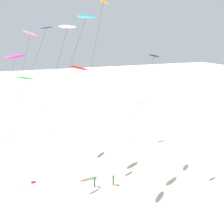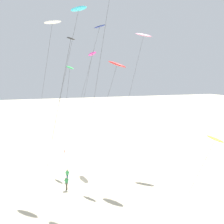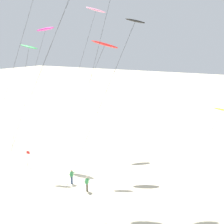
{
  "view_description": "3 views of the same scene",
  "coord_description": "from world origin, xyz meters",
  "px_view_note": "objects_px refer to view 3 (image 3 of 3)",
  "views": [
    {
      "loc": [
        -10.83,
        -31.28,
        19.89
      ],
      "look_at": [
        4.36,
        5.16,
        8.39
      ],
      "focal_mm": 42.71,
      "sensor_mm": 36.0,
      "label": 1
    },
    {
      "loc": [
        33.2,
        -7.13,
        13.88
      ],
      "look_at": [
        3.25,
        3.81,
        9.52
      ],
      "focal_mm": 43.47,
      "sensor_mm": 36.0,
      "label": 2
    },
    {
      "loc": [
        18.97,
        -25.68,
        15.54
      ],
      "look_at": [
        -0.23,
        7.1,
        6.75
      ],
      "focal_mm": 48.41,
      "sensor_mm": 36.0,
      "label": 3
    }
  ],
  "objects_px": {
    "kite_red": "(104,45)",
    "kite_green": "(28,49)",
    "kite_magenta": "(45,30)",
    "kite_black": "(132,29)",
    "kite_flyer_nearest": "(72,176)",
    "kite_yellow": "(222,110)",
    "kite_flyer_middle": "(87,184)",
    "kite_pink": "(96,11)",
    "marker_flag": "(28,155)",
    "kite_navy": "(67,4)"
  },
  "relations": [
    {
      "from": "kite_magenta",
      "to": "kite_black",
      "type": "xyz_separation_m",
      "value": [
        16.0,
        -6.8,
        -0.49
      ]
    },
    {
      "from": "kite_navy",
      "to": "kite_flyer_nearest",
      "type": "xyz_separation_m",
      "value": [
        4.39,
        -5.73,
        -19.15
      ]
    },
    {
      "from": "kite_yellow",
      "to": "kite_black",
      "type": "relative_size",
      "value": 0.46
    },
    {
      "from": "kite_magenta",
      "to": "kite_black",
      "type": "height_order",
      "value": "same"
    },
    {
      "from": "kite_red",
      "to": "kite_navy",
      "type": "bearing_deg",
      "value": -166.47
    },
    {
      "from": "kite_red",
      "to": "marker_flag",
      "type": "height_order",
      "value": "kite_red"
    },
    {
      "from": "kite_pink",
      "to": "kite_magenta",
      "type": "bearing_deg",
      "value": -111.07
    },
    {
      "from": "kite_yellow",
      "to": "kite_flyer_nearest",
      "type": "height_order",
      "value": "kite_yellow"
    },
    {
      "from": "kite_magenta",
      "to": "kite_flyer_middle",
      "type": "distance_m",
      "value": 20.51
    },
    {
      "from": "kite_yellow",
      "to": "marker_flag",
      "type": "distance_m",
      "value": 24.66
    },
    {
      "from": "kite_red",
      "to": "kite_yellow",
      "type": "distance_m",
      "value": 16.02
    },
    {
      "from": "kite_green",
      "to": "kite_black",
      "type": "height_order",
      "value": "kite_black"
    },
    {
      "from": "kite_navy",
      "to": "kite_flyer_nearest",
      "type": "height_order",
      "value": "kite_navy"
    },
    {
      "from": "kite_red",
      "to": "kite_yellow",
      "type": "height_order",
      "value": "kite_red"
    },
    {
      "from": "kite_black",
      "to": "kite_flyer_middle",
      "type": "distance_m",
      "value": 16.59
    },
    {
      "from": "kite_magenta",
      "to": "marker_flag",
      "type": "distance_m",
      "value": 16.34
    },
    {
      "from": "kite_magenta",
      "to": "kite_flyer_nearest",
      "type": "xyz_separation_m",
      "value": [
        8.28,
        -5.88,
        -16.22
      ]
    },
    {
      "from": "kite_magenta",
      "to": "kite_flyer_nearest",
      "type": "height_order",
      "value": "kite_magenta"
    },
    {
      "from": "kite_red",
      "to": "kite_pink",
      "type": "bearing_deg",
      "value": 130.19
    },
    {
      "from": "kite_yellow",
      "to": "marker_flag",
      "type": "relative_size",
      "value": 3.83
    },
    {
      "from": "marker_flag",
      "to": "kite_red",
      "type": "bearing_deg",
      "value": 35.3
    },
    {
      "from": "kite_magenta",
      "to": "kite_black",
      "type": "bearing_deg",
      "value": -23.02
    },
    {
      "from": "kite_yellow",
      "to": "kite_flyer_nearest",
      "type": "distance_m",
      "value": 19.16
    },
    {
      "from": "kite_red",
      "to": "kite_navy",
      "type": "relative_size",
      "value": 0.76
    },
    {
      "from": "kite_red",
      "to": "kite_pink",
      "type": "relative_size",
      "value": 0.77
    },
    {
      "from": "kite_green",
      "to": "kite_magenta",
      "type": "bearing_deg",
      "value": 99.43
    },
    {
      "from": "kite_pink",
      "to": "kite_black",
      "type": "distance_m",
      "value": 19.7
    },
    {
      "from": "kite_pink",
      "to": "kite_green",
      "type": "height_order",
      "value": "kite_pink"
    },
    {
      "from": "kite_magenta",
      "to": "kite_black",
      "type": "distance_m",
      "value": 17.39
    },
    {
      "from": "kite_green",
      "to": "marker_flag",
      "type": "xyz_separation_m",
      "value": [
        -0.25,
        -1.04,
        -13.21
      ]
    },
    {
      "from": "kite_green",
      "to": "kite_black",
      "type": "relative_size",
      "value": 0.87
    },
    {
      "from": "kite_yellow",
      "to": "kite_flyer_nearest",
      "type": "xyz_separation_m",
      "value": [
        -13.37,
        -11.91,
        -6.8
      ]
    },
    {
      "from": "kite_flyer_middle",
      "to": "kite_flyer_nearest",
      "type": "bearing_deg",
      "value": 167.0
    },
    {
      "from": "kite_navy",
      "to": "marker_flag",
      "type": "xyz_separation_m",
      "value": [
        -3.52,
        -4.63,
        -18.55
      ]
    },
    {
      "from": "kite_magenta",
      "to": "kite_green",
      "type": "xyz_separation_m",
      "value": [
        0.62,
        -3.74,
        -2.41
      ]
    },
    {
      "from": "kite_black",
      "to": "kite_flyer_nearest",
      "type": "height_order",
      "value": "kite_black"
    },
    {
      "from": "kite_magenta",
      "to": "marker_flag",
      "type": "relative_size",
      "value": 8.39
    },
    {
      "from": "kite_flyer_nearest",
      "to": "marker_flag",
      "type": "distance_m",
      "value": 8.0
    },
    {
      "from": "kite_green",
      "to": "kite_pink",
      "type": "bearing_deg",
      "value": 78.56
    },
    {
      "from": "kite_red",
      "to": "kite_yellow",
      "type": "bearing_deg",
      "value": 21.09
    },
    {
      "from": "kite_green",
      "to": "kite_flyer_nearest",
      "type": "height_order",
      "value": "kite_green"
    },
    {
      "from": "kite_pink",
      "to": "kite_black",
      "type": "relative_size",
      "value": 1.17
    },
    {
      "from": "kite_red",
      "to": "kite_flyer_nearest",
      "type": "xyz_separation_m",
      "value": [
        -0.19,
        -6.83,
        -14.33
      ]
    },
    {
      "from": "kite_yellow",
      "to": "kite_red",
      "type": "bearing_deg",
      "value": -158.91
    },
    {
      "from": "kite_red",
      "to": "kite_green",
      "type": "xyz_separation_m",
      "value": [
        -7.84,
        -4.69,
        -0.52
      ]
    },
    {
      "from": "kite_black",
      "to": "marker_flag",
      "type": "distance_m",
      "value": 21.85
    },
    {
      "from": "kite_red",
      "to": "kite_flyer_middle",
      "type": "distance_m",
      "value": 16.3
    },
    {
      "from": "kite_yellow",
      "to": "kite_magenta",
      "type": "height_order",
      "value": "kite_magenta"
    },
    {
      "from": "kite_pink",
      "to": "marker_flag",
      "type": "relative_size",
      "value": 9.85
    },
    {
      "from": "kite_yellow",
      "to": "kite_flyer_middle",
      "type": "distance_m",
      "value": 17.91
    }
  ]
}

